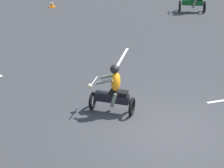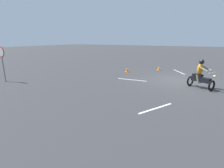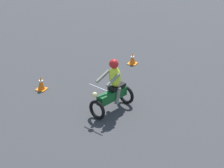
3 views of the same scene
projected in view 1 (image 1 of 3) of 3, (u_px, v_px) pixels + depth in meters
name	position (u px, v px, depth m)	size (l,w,h in m)	color
ground_plane	(169.00, 130.00, 13.02)	(120.00, 120.00, 0.00)	#333335
motorcycle_rider_foreground	(113.00, 92.00, 13.63)	(1.51, 1.21, 1.66)	black
traffic_cone_mid_center	(52.00, 4.00, 24.05)	(0.32, 0.32, 0.33)	orange
lane_stripe_ne	(123.00, 57.00, 17.93)	(0.10, 1.92, 0.01)	silver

